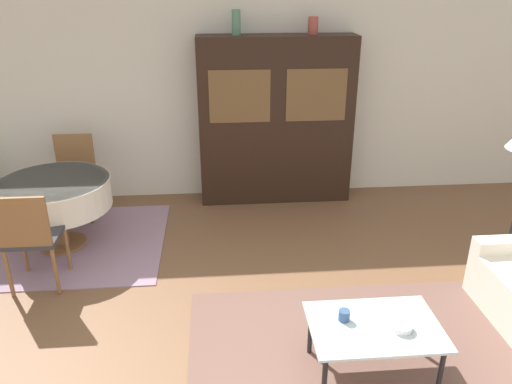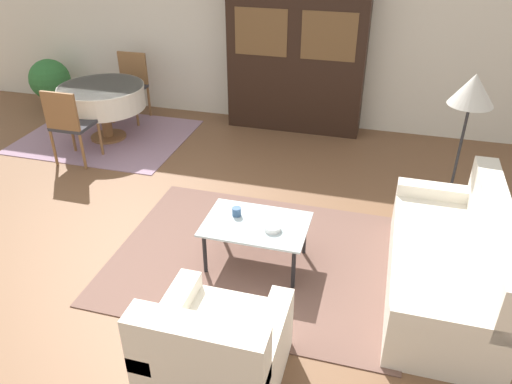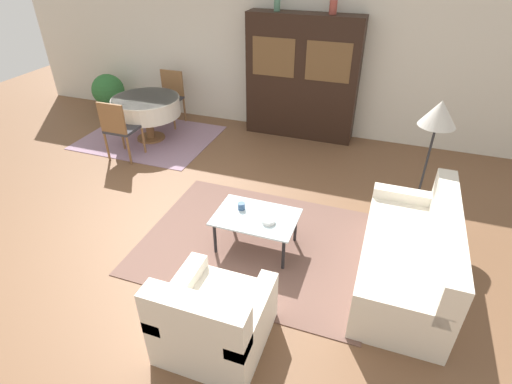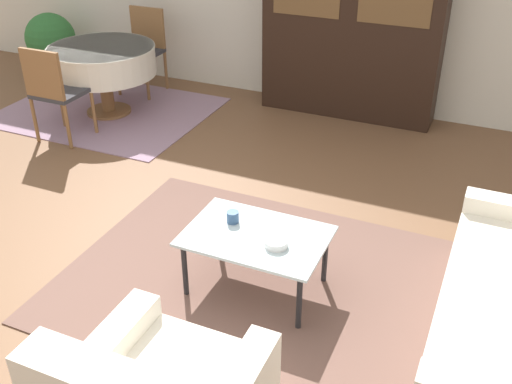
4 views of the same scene
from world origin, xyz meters
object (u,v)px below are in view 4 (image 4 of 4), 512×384
(dining_chair_near, at_px, (54,88))
(cup, at_px, (233,217))
(dining_chair_far, at_px, (144,45))
(bowl, at_px, (276,243))
(potted_plant, at_px, (51,41))
(display_cabinet, at_px, (353,21))
(coffee_table, at_px, (256,240))
(dining_table, at_px, (103,61))

(dining_chair_near, height_order, cup, dining_chair_near)
(dining_chair_far, bearing_deg, bowl, 134.25)
(bowl, xyz_separation_m, potted_plant, (-4.25, 2.94, -0.01))
(dining_chair_near, bearing_deg, dining_chair_far, 90.00)
(dining_chair_far, bearing_deg, dining_chair_near, 90.00)
(display_cabinet, bearing_deg, dining_chair_near, -142.37)
(coffee_table, xyz_separation_m, bowl, (0.16, -0.06, 0.07))
(bowl, distance_m, potted_plant, 5.16)
(dining_chair_far, height_order, bowl, dining_chair_far)
(dining_table, xyz_separation_m, dining_chair_far, (0.00, 0.78, -0.04))
(coffee_table, bearing_deg, bowl, -20.75)
(bowl, relative_size, potted_plant, 0.19)
(coffee_table, distance_m, dining_chair_near, 3.02)
(coffee_table, bearing_deg, display_cabinet, 95.62)
(coffee_table, distance_m, display_cabinet, 3.25)
(potted_plant, bearing_deg, dining_chair_far, 0.65)
(dining_table, distance_m, potted_plant, 1.58)
(coffee_table, xyz_separation_m, cup, (-0.20, 0.07, 0.08))
(dining_chair_far, bearing_deg, dining_table, 90.00)
(bowl, bearing_deg, display_cabinet, 98.37)
(display_cabinet, relative_size, cup, 25.42)
(coffee_table, xyz_separation_m, display_cabinet, (-0.31, 3.17, 0.63))
(coffee_table, bearing_deg, potted_plant, 144.88)
(display_cabinet, xyz_separation_m, cup, (0.11, -3.10, -0.54))
(coffee_table, relative_size, dining_chair_far, 0.95)
(dining_chair_near, xyz_separation_m, bowl, (2.88, -1.38, -0.10))
(display_cabinet, height_order, dining_chair_far, display_cabinet)
(dining_table, relative_size, dining_chair_near, 1.18)
(dining_table, distance_m, dining_chair_near, 0.78)
(display_cabinet, distance_m, bowl, 3.32)
(dining_table, height_order, dining_chair_near, dining_chair_near)
(dining_table, bearing_deg, bowl, -37.02)
(dining_chair_far, bearing_deg, display_cabinet, -173.26)
(cup, bearing_deg, dining_table, 141.03)
(dining_chair_near, relative_size, bowl, 6.52)
(cup, distance_m, bowl, 0.39)
(dining_table, bearing_deg, potted_plant, 150.80)
(dining_chair_near, relative_size, cup, 11.95)
(dining_table, xyz_separation_m, dining_chair_near, (0.00, -0.78, -0.04))
(cup, distance_m, potted_plant, 4.79)
(display_cabinet, bearing_deg, potted_plant, -175.47)
(display_cabinet, distance_m, potted_plant, 3.83)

